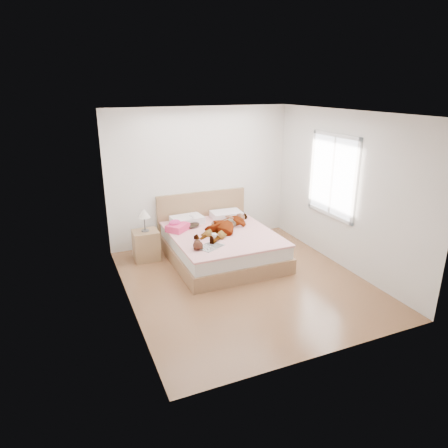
# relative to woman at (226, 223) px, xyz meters

# --- Properties ---
(ground) EXTENTS (4.00, 4.00, 0.00)m
(ground) POSITION_rel_woman_xyz_m (-0.14, -1.09, -0.62)
(ground) COLOR #4D2E18
(ground) RESTS_ON ground
(woman) EXTENTS (1.61, 1.49, 0.22)m
(woman) POSITION_rel_woman_xyz_m (0.00, 0.00, 0.00)
(woman) COLOR white
(woman) RESTS_ON bed
(hair) EXTENTS (0.48, 0.55, 0.07)m
(hair) POSITION_rel_woman_xyz_m (-0.57, 0.45, -0.07)
(hair) COLOR black
(hair) RESTS_ON bed
(phone) EXTENTS (0.09, 0.10, 0.05)m
(phone) POSITION_rel_woman_xyz_m (-0.50, 0.40, 0.07)
(phone) COLOR silver
(phone) RESTS_ON bed
(room_shell) EXTENTS (4.00, 4.00, 4.00)m
(room_shell) POSITION_rel_woman_xyz_m (1.64, -0.79, 0.88)
(room_shell) COLOR white
(room_shell) RESTS_ON ground
(bed) EXTENTS (1.80, 2.08, 1.00)m
(bed) POSITION_rel_woman_xyz_m (-0.14, -0.06, -0.34)
(bed) COLOR brown
(bed) RESTS_ON ground
(towel) EXTENTS (0.48, 0.46, 0.20)m
(towel) POSITION_rel_woman_xyz_m (-0.83, 0.27, -0.03)
(towel) COLOR #FF4574
(towel) RESTS_ON bed
(magazine) EXTENTS (0.48, 0.42, 0.02)m
(magazine) POSITION_rel_woman_xyz_m (-0.56, -0.69, -0.10)
(magazine) COLOR white
(magazine) RESTS_ON bed
(coffee_mug) EXTENTS (0.13, 0.11, 0.10)m
(coffee_mug) POSITION_rel_woman_xyz_m (-0.38, -0.38, -0.06)
(coffee_mug) COLOR white
(coffee_mug) RESTS_ON bed
(plush_toy) EXTENTS (0.20, 0.26, 0.14)m
(plush_toy) POSITION_rel_woman_xyz_m (-0.78, -0.68, -0.04)
(plush_toy) COLOR black
(plush_toy) RESTS_ON bed
(nightstand) EXTENTS (0.45, 0.40, 0.94)m
(nightstand) POSITION_rel_woman_xyz_m (-1.37, 0.39, -0.31)
(nightstand) COLOR olive
(nightstand) RESTS_ON ground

